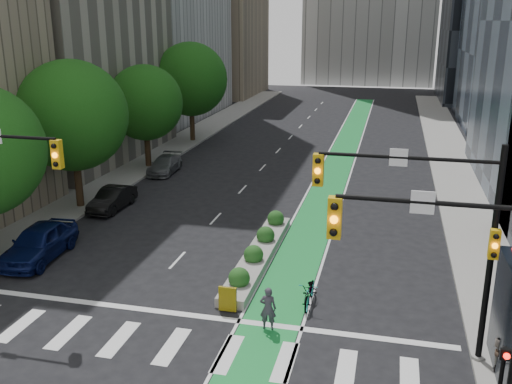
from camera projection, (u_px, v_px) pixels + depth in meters
The scene contains 18 objects.
ground at pixel (182, 332), 20.71m from camera, with size 160.00×160.00×0.00m, color black.
sidewalk_left at pixel (155, 157), 46.59m from camera, with size 3.60×90.00×0.15m, color gray.
sidewalk_right at pixel (458, 175), 41.30m from camera, with size 3.60×90.00×0.15m, color gray.
bike_lane_paint at pixel (342, 154), 47.95m from camera, with size 2.20×70.00×0.01m, color #188537.
building_tan_far at pixel (210, 4), 82.81m from camera, with size 14.00×16.00×26.00m, color tan.
tree_mid at pixel (72, 116), 32.72m from camera, with size 6.40×6.40×8.78m.
tree_midfar at pixel (145, 103), 42.20m from camera, with size 5.60×5.60×7.76m.
tree_far at pixel (191, 79), 51.29m from camera, with size 6.60×6.60×9.00m.
signal_right at pixel (443, 222), 17.81m from camera, with size 5.82×0.51×7.20m.
signal_far_right at pixel (470, 288), 13.57m from camera, with size 4.82×0.51×7.20m.
median_planter at pixel (259, 252), 26.88m from camera, with size 1.20×10.26×1.10m.
ped_signal_post at pixel (502, 375), 15.55m from camera, with size 0.32×0.43×2.46m.
bicycle at pixel (310, 292), 22.53m from camera, with size 0.72×2.08×1.09m, color gray.
cyclist at pixel (268, 308), 20.68m from camera, with size 0.61×0.40×1.66m, color #38333E.
parked_car_left_near at pixel (39, 242), 26.78m from camera, with size 1.98×4.91×1.67m, color #0B1546.
parked_car_left_mid at pixel (112, 199), 33.84m from camera, with size 1.40×4.01×1.32m, color black.
parked_car_left_far at pixel (165, 165), 41.95m from camera, with size 1.73×4.25×1.23m, color #5C5F61.
pedestrian_near at pixel (504, 350), 17.81m from camera, with size 0.80×0.62×1.64m, color gray.
Camera 1 is at (6.90, -17.20, 10.89)m, focal length 40.00 mm.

